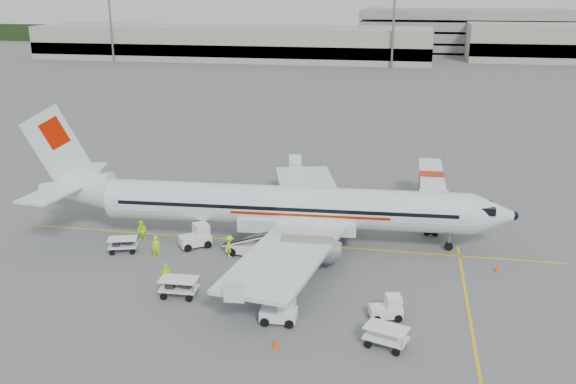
{
  "coord_description": "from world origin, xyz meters",
  "views": [
    {
      "loc": [
        9.26,
        -47.72,
        20.26
      ],
      "look_at": [
        0.0,
        2.0,
        3.8
      ],
      "focal_mm": 40.0,
      "sensor_mm": 36.0,
      "label": 1
    }
  ],
  "objects_px": {
    "jet_bridge": "(430,194)",
    "tug_fore": "(386,307)",
    "tug_aft": "(195,236)",
    "aircraft": "(286,180)",
    "tug_mid": "(279,310)",
    "belt_loader": "(252,239)"
  },
  "relations": [
    {
      "from": "jet_bridge",
      "to": "belt_loader",
      "type": "height_order",
      "value": "jet_bridge"
    },
    {
      "from": "aircraft",
      "to": "tug_mid",
      "type": "xyz_separation_m",
      "value": [
        2.02,
        -13.05,
        -4.48
      ]
    },
    {
      "from": "aircraft",
      "to": "jet_bridge",
      "type": "distance_m",
      "value": 15.22
    },
    {
      "from": "tug_aft",
      "to": "aircraft",
      "type": "bearing_deg",
      "value": -17.76
    },
    {
      "from": "tug_aft",
      "to": "tug_fore",
      "type": "bearing_deg",
      "value": -66.37
    },
    {
      "from": "aircraft",
      "to": "tug_fore",
      "type": "height_order",
      "value": "aircraft"
    },
    {
      "from": "aircraft",
      "to": "tug_mid",
      "type": "relative_size",
      "value": 17.18
    },
    {
      "from": "aircraft",
      "to": "tug_fore",
      "type": "relative_size",
      "value": 19.2
    },
    {
      "from": "aircraft",
      "to": "jet_bridge",
      "type": "bearing_deg",
      "value": 34.57
    },
    {
      "from": "aircraft",
      "to": "belt_loader",
      "type": "relative_size",
      "value": 7.6
    },
    {
      "from": "tug_fore",
      "to": "tug_aft",
      "type": "xyz_separation_m",
      "value": [
        -15.6,
        8.92,
        0.16
      ]
    },
    {
      "from": "jet_bridge",
      "to": "belt_loader",
      "type": "distance_m",
      "value": 18.44
    },
    {
      "from": "belt_loader",
      "to": "aircraft",
      "type": "bearing_deg",
      "value": 67.17
    },
    {
      "from": "tug_fore",
      "to": "tug_aft",
      "type": "bearing_deg",
      "value": 135.28
    },
    {
      "from": "tug_mid",
      "to": "tug_aft",
      "type": "relative_size",
      "value": 0.92
    },
    {
      "from": "jet_bridge",
      "to": "tug_fore",
      "type": "distance_m",
      "value": 20.61
    },
    {
      "from": "jet_bridge",
      "to": "tug_aft",
      "type": "distance_m",
      "value": 21.99
    },
    {
      "from": "aircraft",
      "to": "tug_mid",
      "type": "height_order",
      "value": "aircraft"
    },
    {
      "from": "jet_bridge",
      "to": "tug_mid",
      "type": "xyz_separation_m",
      "value": [
        -9.75,
        -22.08,
        -1.07
      ]
    },
    {
      "from": "tug_mid",
      "to": "belt_loader",
      "type": "bearing_deg",
      "value": 110.73
    },
    {
      "from": "tug_mid",
      "to": "tug_aft",
      "type": "bearing_deg",
      "value": 128.51
    },
    {
      "from": "belt_loader",
      "to": "tug_fore",
      "type": "height_order",
      "value": "belt_loader"
    }
  ]
}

